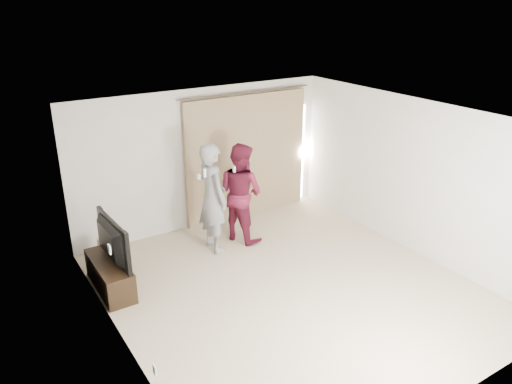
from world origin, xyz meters
TOP-DOWN VIEW (x-y plane):
  - floor at (0.00, 0.00)m, footprint 5.50×5.50m
  - wall_back at (0.00, 2.75)m, footprint 5.00×0.04m
  - wall_left at (-2.50, -0.00)m, footprint 0.04×5.50m
  - ceiling at (0.00, 0.00)m, footprint 5.00×5.50m
  - curtain at (0.91, 2.68)m, footprint 2.80×0.11m
  - tv_console at (-2.27, 1.43)m, footprint 0.41×1.19m
  - tv at (-2.27, 1.43)m, footprint 0.20×1.16m
  - scratching_post at (-2.10, 2.31)m, footprint 0.32×0.32m
  - person_man at (-0.35, 1.74)m, footprint 0.46×0.69m
  - person_woman at (0.25, 1.83)m, footprint 0.92×1.04m

SIDE VIEW (x-z plane):
  - floor at x=0.00m, z-range 0.00..0.00m
  - scratching_post at x=-2.10m, z-range -0.04..0.38m
  - tv_console at x=-2.27m, z-range 0.00..0.46m
  - tv at x=-2.27m, z-range 0.46..1.12m
  - person_woman at x=0.25m, z-range 0.00..1.78m
  - person_man at x=-0.35m, z-range 0.00..1.90m
  - curtain at x=0.91m, z-range -0.02..2.43m
  - wall_left at x=-2.50m, z-range 0.00..2.60m
  - wall_back at x=0.00m, z-range 0.00..2.60m
  - ceiling at x=0.00m, z-range 2.60..2.60m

